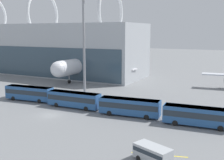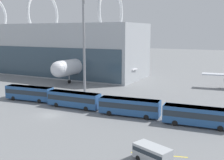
{
  "view_description": "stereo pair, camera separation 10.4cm",
  "coord_description": "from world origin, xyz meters",
  "px_view_note": "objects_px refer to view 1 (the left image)",
  "views": [
    {
      "loc": [
        34.93,
        -41.83,
        16.27
      ],
      "look_at": [
        3.05,
        21.11,
        4.0
      ],
      "focal_mm": 45.0,
      "sensor_mm": 36.0,
      "label": 1
    },
    {
      "loc": [
        35.02,
        -41.78,
        16.27
      ],
      "look_at": [
        3.05,
        21.11,
        4.0
      ],
      "focal_mm": 45.0,
      "sensor_mm": 36.0,
      "label": 2
    }
  ],
  "objects_px": {
    "floodlight_mast": "(84,34)",
    "shuttle_bus_0": "(29,92)",
    "airliner_at_gate_near": "(89,64)",
    "shuttle_bus_2": "(129,106)",
    "shuttle_bus_1": "(74,99)",
    "service_van_foreground": "(153,153)",
    "shuttle_bus_3": "(198,115)"
  },
  "relations": [
    {
      "from": "shuttle_bus_0",
      "to": "service_van_foreground",
      "type": "distance_m",
      "value": 40.3
    },
    {
      "from": "airliner_at_gate_near",
      "to": "shuttle_bus_1",
      "type": "bearing_deg",
      "value": 29.79
    },
    {
      "from": "shuttle_bus_2",
      "to": "service_van_foreground",
      "type": "distance_m",
      "value": 19.69
    },
    {
      "from": "shuttle_bus_3",
      "to": "shuttle_bus_0",
      "type": "bearing_deg",
      "value": 174.27
    },
    {
      "from": "shuttle_bus_3",
      "to": "service_van_foreground",
      "type": "relative_size",
      "value": 2.27
    },
    {
      "from": "floodlight_mast",
      "to": "shuttle_bus_2",
      "type": "bearing_deg",
      "value": -36.68
    },
    {
      "from": "airliner_at_gate_near",
      "to": "service_van_foreground",
      "type": "relative_size",
      "value": 6.66
    },
    {
      "from": "shuttle_bus_2",
      "to": "airliner_at_gate_near",
      "type": "bearing_deg",
      "value": 125.19
    },
    {
      "from": "service_van_foreground",
      "to": "floodlight_mast",
      "type": "distance_m",
      "value": 45.49
    },
    {
      "from": "shuttle_bus_3",
      "to": "shuttle_bus_2",
      "type": "bearing_deg",
      "value": 174.32
    },
    {
      "from": "shuttle_bus_0",
      "to": "service_van_foreground",
      "type": "relative_size",
      "value": 2.27
    },
    {
      "from": "airliner_at_gate_near",
      "to": "shuttle_bus_2",
      "type": "distance_m",
      "value": 45.73
    },
    {
      "from": "shuttle_bus_1",
      "to": "floodlight_mast",
      "type": "relative_size",
      "value": 0.47
    },
    {
      "from": "airliner_at_gate_near",
      "to": "shuttle_bus_0",
      "type": "xyz_separation_m",
      "value": [
        4.07,
        -33.81,
        -3.1
      ]
    },
    {
      "from": "shuttle_bus_2",
      "to": "floodlight_mast",
      "type": "height_order",
      "value": "floodlight_mast"
    },
    {
      "from": "floodlight_mast",
      "to": "shuttle_bus_0",
      "type": "bearing_deg",
      "value": -115.3
    },
    {
      "from": "service_van_foreground",
      "to": "floodlight_mast",
      "type": "xyz_separation_m",
      "value": [
        -29.82,
        31.19,
        14.41
      ]
    },
    {
      "from": "shuttle_bus_3",
      "to": "floodlight_mast",
      "type": "xyz_separation_m",
      "value": [
        -32.46,
        14.69,
        13.68
      ]
    },
    {
      "from": "shuttle_bus_1",
      "to": "shuttle_bus_3",
      "type": "height_order",
      "value": "same"
    },
    {
      "from": "shuttle_bus_3",
      "to": "floodlight_mast",
      "type": "height_order",
      "value": "floodlight_mast"
    },
    {
      "from": "shuttle_bus_0",
      "to": "shuttle_bus_2",
      "type": "xyz_separation_m",
      "value": [
        26.05,
        -0.47,
        0.0
      ]
    },
    {
      "from": "service_van_foreground",
      "to": "shuttle_bus_3",
      "type": "bearing_deg",
      "value": 102.19
    },
    {
      "from": "airliner_at_gate_near",
      "to": "shuttle_bus_1",
      "type": "relative_size",
      "value": 2.96
    },
    {
      "from": "shuttle_bus_1",
      "to": "service_van_foreground",
      "type": "relative_size",
      "value": 2.25
    },
    {
      "from": "shuttle_bus_1",
      "to": "shuttle_bus_0",
      "type": "bearing_deg",
      "value": 175.95
    },
    {
      "from": "shuttle_bus_0",
      "to": "floodlight_mast",
      "type": "bearing_deg",
      "value": 59.17
    },
    {
      "from": "shuttle_bus_0",
      "to": "shuttle_bus_3",
      "type": "xyz_separation_m",
      "value": [
        39.08,
        -0.69,
        0.0
      ]
    },
    {
      "from": "shuttle_bus_1",
      "to": "shuttle_bus_3",
      "type": "xyz_separation_m",
      "value": [
        26.05,
        -0.28,
        0.0
      ]
    },
    {
      "from": "service_van_foreground",
      "to": "shuttle_bus_2",
      "type": "bearing_deg",
      "value": 143.13
    },
    {
      "from": "shuttle_bus_0",
      "to": "shuttle_bus_2",
      "type": "bearing_deg",
      "value": -6.56
    },
    {
      "from": "airliner_at_gate_near",
      "to": "floodlight_mast",
      "type": "bearing_deg",
      "value": 31.6
    },
    {
      "from": "airliner_at_gate_near",
      "to": "shuttle_bus_2",
      "type": "relative_size",
      "value": 2.93
    }
  ]
}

